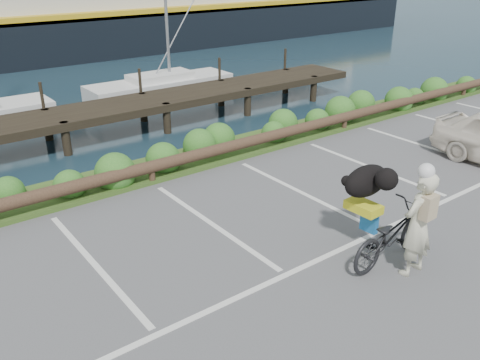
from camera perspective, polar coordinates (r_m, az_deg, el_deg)
name	(u,v)px	position (r m, az deg, el deg)	size (l,w,h in m)	color
ground	(272,265)	(9.50, 3.57, -9.51)	(72.00, 72.00, 0.00)	#4E4E50
vegetation_strip	(140,173)	(13.46, -11.20, 0.80)	(34.00, 1.60, 0.10)	#3D5B21
log_rail	(153,183)	(12.90, -9.78, -0.37)	(32.00, 0.30, 0.60)	#443021
bicycle	(391,235)	(9.74, 16.61, -5.91)	(0.73, 2.08, 1.09)	black
cyclist	(418,224)	(9.32, 19.34, -4.71)	(0.71, 0.47, 1.95)	beige
dog	(366,181)	(9.70, 13.99, -0.10)	(1.04, 0.51, 0.60)	black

